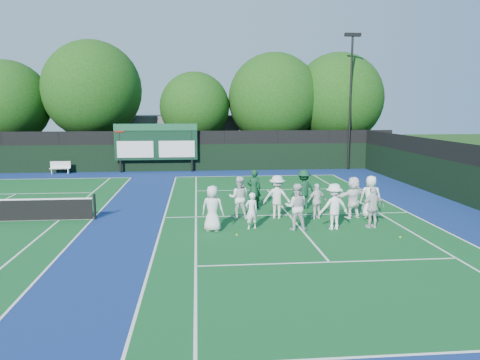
{
  "coord_description": "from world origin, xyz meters",
  "views": [
    {
      "loc": [
        -4.02,
        -18.95,
        4.75
      ],
      "look_at": [
        -2.0,
        3.0,
        1.3
      ],
      "focal_mm": 35.0,
      "sensor_mm": 36.0,
      "label": 1
    }
  ],
  "objects": [
    {
      "name": "coach_right",
      "position": [
        0.93,
        2.25,
        0.93
      ],
      "size": [
        1.34,
        1.0,
        1.86
      ],
      "primitive_type": "imported",
      "rotation": [
        0.0,
        0.0,
        3.42
      ],
      "color": "#0F3922",
      "rests_on": "ground"
    },
    {
      "name": "tree_c",
      "position": [
        -4.01,
        19.58,
        4.6
      ],
      "size": [
        5.63,
        5.63,
        7.57
      ],
      "color": "black",
      "rests_on": "ground"
    },
    {
      "name": "clubhouse",
      "position": [
        -2.0,
        24.0,
        2.0
      ],
      "size": [
        18.0,
        6.0,
        4.0
      ],
      "primitive_type": "cube",
      "color": "#59595E",
      "rests_on": "ground"
    },
    {
      "name": "player_back_2",
      "position": [
        1.06,
        0.28,
        0.77
      ],
      "size": [
        0.96,
        0.6,
        1.53
      ],
      "primitive_type": "imported",
      "rotation": [
        0.0,
        0.0,
        3.41
      ],
      "color": "white",
      "rests_on": "ground"
    },
    {
      "name": "player_front_0",
      "position": [
        -3.46,
        -1.34,
        0.89
      ],
      "size": [
        1.0,
        0.79,
        1.79
      ],
      "primitive_type": "imported",
      "rotation": [
        0.0,
        0.0,
        2.86
      ],
      "color": "silver",
      "rests_on": "ground"
    },
    {
      "name": "tree_d",
      "position": [
        2.48,
        19.58,
        5.2
      ],
      "size": [
        7.49,
        7.49,
        9.14
      ],
      "color": "black",
      "rests_on": "ground"
    },
    {
      "name": "tree_a",
      "position": [
        -18.62,
        19.58,
        4.89
      ],
      "size": [
        6.63,
        6.63,
        8.38
      ],
      "color": "black",
      "rests_on": "ground"
    },
    {
      "name": "tennis_ball_1",
      "position": [
        -0.06,
        1.76,
        0.03
      ],
      "size": [
        0.07,
        0.07,
        0.07
      ],
      "primitive_type": "sphere",
      "color": "yellow",
      "rests_on": "ground"
    },
    {
      "name": "player_back_1",
      "position": [
        -0.62,
        0.53,
        0.93
      ],
      "size": [
        1.35,
        0.99,
        1.87
      ],
      "primitive_type": "imported",
      "rotation": [
        0.0,
        0.0,
        2.87
      ],
      "color": "silver",
      "rests_on": "ground"
    },
    {
      "name": "scoreboard",
      "position": [
        -7.01,
        15.59,
        2.19
      ],
      "size": [
        6.0,
        0.21,
        3.55
      ],
      "color": "black",
      "rests_on": "ground"
    },
    {
      "name": "player_back_4",
      "position": [
        3.42,
        0.27,
        0.92
      ],
      "size": [
        1.01,
        0.78,
        1.84
      ],
      "primitive_type": "imported",
      "rotation": [
        0.0,
        0.0,
        2.9
      ],
      "color": "white",
      "rests_on": "ground"
    },
    {
      "name": "player_back_0",
      "position": [
        -2.27,
        0.57,
        0.92
      ],
      "size": [
        1.01,
        0.85,
        1.84
      ],
      "primitive_type": "imported",
      "rotation": [
        0.0,
        0.0,
        2.95
      ],
      "color": "white",
      "rests_on": "ground"
    },
    {
      "name": "tree_e",
      "position": [
        7.84,
        19.58,
        5.24
      ],
      "size": [
        7.52,
        7.52,
        9.2
      ],
      "color": "black",
      "rests_on": "ground"
    },
    {
      "name": "ground",
      "position": [
        0.0,
        0.0,
        0.0
      ],
      "size": [
        120.0,
        120.0,
        0.0
      ],
      "primitive_type": "plane",
      "color": "#16380F",
      "rests_on": "ground"
    },
    {
      "name": "tree_b",
      "position": [
        -12.04,
        19.58,
        5.87
      ],
      "size": [
        7.74,
        7.74,
        9.94
      ],
      "color": "black",
      "rests_on": "ground"
    },
    {
      "name": "player_back_3",
      "position": [
        2.64,
        0.26,
        0.9
      ],
      "size": [
        1.76,
        1.03,
        1.8
      ],
      "primitive_type": "imported",
      "rotation": [
        0.0,
        0.0,
        3.46
      ],
      "color": "white",
      "rests_on": "ground"
    },
    {
      "name": "tennis_ball_0",
      "position": [
        -2.59,
        -2.11,
        0.03
      ],
      "size": [
        0.07,
        0.07,
        0.07
      ],
      "primitive_type": "sphere",
      "color": "yellow",
      "rests_on": "ground"
    },
    {
      "name": "player_front_3",
      "position": [
        1.26,
        -1.53,
        0.91
      ],
      "size": [
        1.25,
        0.81,
        1.82
      ],
      "primitive_type": "imported",
      "rotation": [
        0.0,
        0.0,
        3.27
      ],
      "color": "white",
      "rests_on": "ground"
    },
    {
      "name": "light_pole_right",
      "position": [
        7.5,
        15.7,
        6.3
      ],
      "size": [
        1.2,
        0.3,
        10.12
      ],
      "color": "black",
      "rests_on": "ground"
    },
    {
      "name": "player_front_4",
      "position": [
        2.86,
        -1.46,
        0.83
      ],
      "size": [
        1.03,
        0.55,
        1.67
      ],
      "primitive_type": "imported",
      "rotation": [
        0.0,
        0.0,
        3.3
      ],
      "color": "silver",
      "rests_on": "ground"
    },
    {
      "name": "near_court",
      "position": [
        0.0,
        1.0,
        0.01
      ],
      "size": [
        11.05,
        23.85,
        0.01
      ],
      "color": "#104E20",
      "rests_on": "ground"
    },
    {
      "name": "back_fence",
      "position": [
        -6.0,
        16.0,
        1.36
      ],
      "size": [
        34.0,
        0.08,
        3.0
      ],
      "color": "black",
      "rests_on": "ground"
    },
    {
      "name": "player_front_2",
      "position": [
        -0.22,
        -1.47,
        0.92
      ],
      "size": [
        1.0,
        0.84,
        1.83
      ],
      "primitive_type": "imported",
      "rotation": [
        0.0,
        0.0,
        2.97
      ],
      "color": "silver",
      "rests_on": "ground"
    },
    {
      "name": "court_apron",
      "position": [
        -6.0,
        1.0,
        0.0
      ],
      "size": [
        34.0,
        32.0,
        0.01
      ],
      "primitive_type": "cube",
      "color": "navy",
      "rests_on": "ground"
    },
    {
      "name": "tennis_ball_4",
      "position": [
        0.52,
        1.17,
        0.03
      ],
      "size": [
        0.07,
        0.07,
        0.07
      ],
      "primitive_type": "sphere",
      "color": "yellow",
      "rests_on": "ground"
    },
    {
      "name": "tennis_ball_2",
      "position": [
        3.35,
        -2.98,
        0.03
      ],
      "size": [
        0.07,
        0.07,
        0.07
      ],
      "primitive_type": "sphere",
      "color": "yellow",
      "rests_on": "ground"
    },
    {
      "name": "player_front_1",
      "position": [
        -1.93,
        -1.19,
        0.73
      ],
      "size": [
        0.61,
        0.49,
        1.46
      ],
      "primitive_type": "imported",
      "rotation": [
        0.0,
        0.0,
        3.44
      ],
      "color": "white",
      "rests_on": "ground"
    },
    {
      "name": "coach_left",
      "position": [
        -1.38,
        2.61,
        0.92
      ],
      "size": [
        0.68,
        0.46,
        1.84
      ],
      "primitive_type": "imported",
      "rotation": [
        0.0,
        0.0,
        3.12
      ],
      "color": "#0F371D",
      "rests_on": "ground"
    },
    {
      "name": "bench",
      "position": [
        -13.82,
        15.36,
        0.48
      ],
      "size": [
        1.42,
        0.4,
        0.89
      ],
      "color": "silver",
      "rests_on": "ground"
    }
  ]
}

